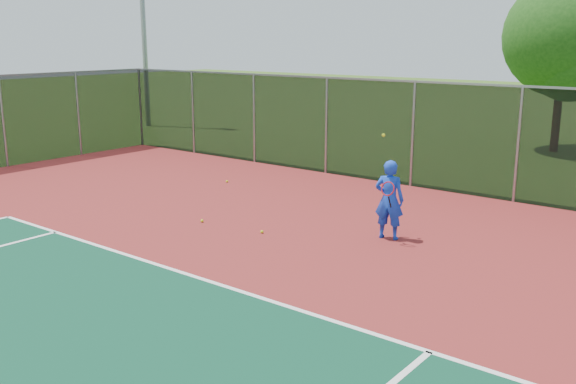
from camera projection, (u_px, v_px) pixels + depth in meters
name	position (u px, v px, depth m)	size (l,w,h in m)	color
court_apron	(270.00, 338.00, 9.19)	(30.00, 20.00, 0.02)	maroon
fence_back	(518.00, 143.00, 16.47)	(30.00, 0.06, 3.03)	black
tennis_player	(389.00, 200.00, 13.55)	(0.70, 0.69, 2.23)	blue
practice_ball_1	(262.00, 232.00, 14.09)	(0.07, 0.07, 0.07)	#C5D719
practice_ball_2	(227.00, 181.00, 19.05)	(0.07, 0.07, 0.07)	#C5D719
practice_ball_3	(202.00, 221.00, 14.94)	(0.07, 0.07, 0.07)	#C5D719
tree_back_left	(566.00, 42.00, 23.37)	(4.40, 4.40, 6.47)	#3B2115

